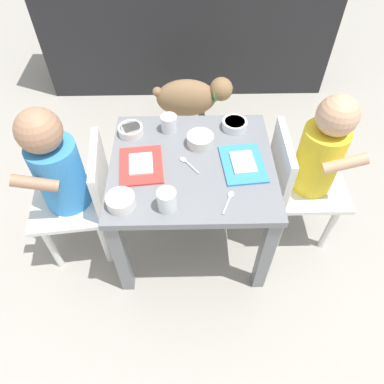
{
  "coord_description": "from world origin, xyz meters",
  "views": [
    {
      "loc": [
        -0.02,
        -0.87,
        1.31
      ],
      "look_at": [
        0.0,
        0.0,
        0.29
      ],
      "focal_mm": 33.19,
      "sensor_mm": 36.0,
      "label": 1
    }
  ],
  "objects_px": {
    "seated_child_right": "(316,158)",
    "cereal_bowl_left_side": "(235,124)",
    "seated_child_left": "(62,173)",
    "veggie_bowl_near": "(121,201)",
    "water_cup_right": "(169,124)",
    "dining_table": "(192,179)",
    "food_tray_right": "(243,163)",
    "food_tray_left": "(141,165)",
    "cereal_bowl_right_side": "(131,130)",
    "dog": "(191,98)",
    "spoon_by_left_tray": "(229,200)",
    "spoon_by_right_tray": "(187,164)",
    "veggie_bowl_far": "(200,140)",
    "water_cup_left": "(167,201)"
  },
  "relations": [
    {
      "from": "seated_child_left",
      "to": "water_cup_right",
      "type": "xyz_separation_m",
      "value": [
        0.36,
        0.2,
        0.04
      ]
    },
    {
      "from": "water_cup_right",
      "to": "spoon_by_left_tray",
      "type": "height_order",
      "value": "water_cup_right"
    },
    {
      "from": "food_tray_left",
      "to": "cereal_bowl_left_side",
      "type": "bearing_deg",
      "value": 30.08
    },
    {
      "from": "seated_child_right",
      "to": "dining_table",
      "type": "bearing_deg",
      "value": -175.31
    },
    {
      "from": "food_tray_left",
      "to": "seated_child_left",
      "type": "bearing_deg",
      "value": -177.96
    },
    {
      "from": "seated_child_left",
      "to": "food_tray_left",
      "type": "bearing_deg",
      "value": 2.04
    },
    {
      "from": "seated_child_left",
      "to": "food_tray_right",
      "type": "height_order",
      "value": "seated_child_left"
    },
    {
      "from": "veggie_bowl_far",
      "to": "food_tray_right",
      "type": "bearing_deg",
      "value": -36.77
    },
    {
      "from": "dining_table",
      "to": "food_tray_right",
      "type": "relative_size",
      "value": 2.81
    },
    {
      "from": "veggie_bowl_far",
      "to": "spoon_by_left_tray",
      "type": "relative_size",
      "value": 0.99
    },
    {
      "from": "seated_child_right",
      "to": "cereal_bowl_left_side",
      "type": "bearing_deg",
      "value": 152.49
    },
    {
      "from": "veggie_bowl_near",
      "to": "food_tray_left",
      "type": "bearing_deg",
      "value": 74.06
    },
    {
      "from": "dog",
      "to": "spoon_by_right_tray",
      "type": "xyz_separation_m",
      "value": [
        -0.03,
        -0.71,
        0.23
      ]
    },
    {
      "from": "veggie_bowl_far",
      "to": "spoon_by_left_tray",
      "type": "height_order",
      "value": "veggie_bowl_far"
    },
    {
      "from": "water_cup_right",
      "to": "spoon_by_left_tray",
      "type": "xyz_separation_m",
      "value": [
        0.19,
        -0.35,
        -0.02
      ]
    },
    {
      "from": "food_tray_left",
      "to": "spoon_by_left_tray",
      "type": "distance_m",
      "value": 0.33
    },
    {
      "from": "seated_child_left",
      "to": "veggie_bowl_near",
      "type": "height_order",
      "value": "seated_child_left"
    },
    {
      "from": "seated_child_left",
      "to": "food_tray_left",
      "type": "xyz_separation_m",
      "value": [
        0.27,
        0.01,
        0.02
      ]
    },
    {
      "from": "seated_child_left",
      "to": "food_tray_left",
      "type": "distance_m",
      "value": 0.27
    },
    {
      "from": "water_cup_right",
      "to": "veggie_bowl_near",
      "type": "distance_m",
      "value": 0.38
    },
    {
      "from": "water_cup_right",
      "to": "spoon_by_right_tray",
      "type": "bearing_deg",
      "value": -70.33
    },
    {
      "from": "veggie_bowl_far",
      "to": "veggie_bowl_near",
      "type": "bearing_deg",
      "value": -132.6
    },
    {
      "from": "dog",
      "to": "water_cup_left",
      "type": "xyz_separation_m",
      "value": [
        -0.09,
        -0.9,
        0.26
      ]
    },
    {
      "from": "seated_child_left",
      "to": "spoon_by_right_tray",
      "type": "relative_size",
      "value": 7.82
    },
    {
      "from": "seated_child_right",
      "to": "cereal_bowl_right_side",
      "type": "xyz_separation_m",
      "value": [
        -0.67,
        0.12,
        0.04
      ]
    },
    {
      "from": "water_cup_right",
      "to": "cereal_bowl_left_side",
      "type": "xyz_separation_m",
      "value": [
        0.24,
        0.01,
        -0.01
      ]
    },
    {
      "from": "dining_table",
      "to": "spoon_by_right_tray",
      "type": "bearing_deg",
      "value": -156.14
    },
    {
      "from": "food_tray_left",
      "to": "veggie_bowl_far",
      "type": "distance_m",
      "value": 0.23
    },
    {
      "from": "veggie_bowl_near",
      "to": "spoon_by_right_tray",
      "type": "height_order",
      "value": "veggie_bowl_near"
    },
    {
      "from": "water_cup_left",
      "to": "dog",
      "type": "bearing_deg",
      "value": 84.13
    },
    {
      "from": "dining_table",
      "to": "cereal_bowl_right_side",
      "type": "relative_size",
      "value": 6.24
    },
    {
      "from": "seated_child_right",
      "to": "dog",
      "type": "xyz_separation_m",
      "value": [
        -0.43,
        0.67,
        -0.2
      ]
    },
    {
      "from": "seated_child_left",
      "to": "dog",
      "type": "height_order",
      "value": "seated_child_left"
    },
    {
      "from": "dog",
      "to": "water_cup_right",
      "type": "relative_size",
      "value": 6.77
    },
    {
      "from": "food_tray_left",
      "to": "water_cup_right",
      "type": "xyz_separation_m",
      "value": [
        0.09,
        0.19,
        0.02
      ]
    },
    {
      "from": "dining_table",
      "to": "water_cup_right",
      "type": "xyz_separation_m",
      "value": [
        -0.08,
        0.18,
        0.11
      ]
    },
    {
      "from": "spoon_by_right_tray",
      "to": "food_tray_left",
      "type": "bearing_deg",
      "value": -177.78
    },
    {
      "from": "seated_child_right",
      "to": "cereal_bowl_left_side",
      "type": "relative_size",
      "value": 7.31
    },
    {
      "from": "food_tray_left",
      "to": "veggie_bowl_near",
      "type": "bearing_deg",
      "value": -105.94
    },
    {
      "from": "water_cup_right",
      "to": "veggie_bowl_near",
      "type": "bearing_deg",
      "value": -111.47
    },
    {
      "from": "water_cup_left",
      "to": "veggie_bowl_far",
      "type": "relative_size",
      "value": 0.74
    },
    {
      "from": "veggie_bowl_near",
      "to": "cereal_bowl_right_side",
      "type": "bearing_deg",
      "value": 90.14
    },
    {
      "from": "seated_child_left",
      "to": "spoon_by_left_tray",
      "type": "height_order",
      "value": "seated_child_left"
    },
    {
      "from": "dining_table",
      "to": "spoon_by_right_tray",
      "type": "distance_m",
      "value": 0.09
    },
    {
      "from": "dog",
      "to": "cereal_bowl_right_side",
      "type": "bearing_deg",
      "value": -113.32
    },
    {
      "from": "dining_table",
      "to": "food_tray_left",
      "type": "relative_size",
      "value": 2.92
    },
    {
      "from": "spoon_by_right_tray",
      "to": "seated_child_left",
      "type": "bearing_deg",
      "value": -177.9
    },
    {
      "from": "cereal_bowl_right_side",
      "to": "spoon_by_left_tray",
      "type": "bearing_deg",
      "value": -44.51
    },
    {
      "from": "veggie_bowl_near",
      "to": "veggie_bowl_far",
      "type": "relative_size",
      "value": 0.93
    },
    {
      "from": "seated_child_left",
      "to": "veggie_bowl_far",
      "type": "distance_m",
      "value": 0.49
    }
  ]
}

